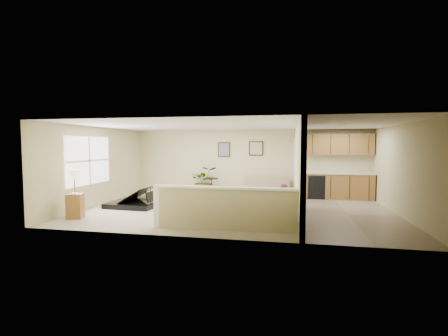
% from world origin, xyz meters
% --- Properties ---
extents(floor, '(9.00, 9.00, 0.00)m').
position_xyz_m(floor, '(0.00, 0.00, 0.00)').
color(floor, '#B6AF8E').
rests_on(floor, ground).
extents(back_wall, '(9.00, 0.04, 2.50)m').
position_xyz_m(back_wall, '(0.00, 3.00, 1.25)').
color(back_wall, '#C9BC89').
rests_on(back_wall, floor).
extents(front_wall, '(9.00, 0.04, 2.50)m').
position_xyz_m(front_wall, '(0.00, -3.00, 1.25)').
color(front_wall, '#C9BC89').
rests_on(front_wall, floor).
extents(left_wall, '(0.04, 6.00, 2.50)m').
position_xyz_m(left_wall, '(-4.50, 0.00, 1.25)').
color(left_wall, '#C9BC89').
rests_on(left_wall, floor).
extents(right_wall, '(0.04, 6.00, 2.50)m').
position_xyz_m(right_wall, '(4.50, 0.00, 1.25)').
color(right_wall, '#C9BC89').
rests_on(right_wall, floor).
extents(ceiling, '(9.00, 6.00, 0.04)m').
position_xyz_m(ceiling, '(0.00, 0.00, 2.50)').
color(ceiling, silver).
rests_on(ceiling, back_wall).
extents(kitchen_vinyl, '(2.70, 6.00, 0.01)m').
position_xyz_m(kitchen_vinyl, '(3.15, 0.00, 0.00)').
color(kitchen_vinyl, gray).
rests_on(kitchen_vinyl, floor).
extents(interior_partition, '(0.18, 5.99, 2.50)m').
position_xyz_m(interior_partition, '(1.80, 0.25, 1.22)').
color(interior_partition, '#C9BC89').
rests_on(interior_partition, floor).
extents(pony_half_wall, '(3.42, 0.22, 1.00)m').
position_xyz_m(pony_half_wall, '(0.08, -2.30, 0.52)').
color(pony_half_wall, '#C9BC89').
rests_on(pony_half_wall, floor).
extents(left_window, '(0.05, 2.15, 1.45)m').
position_xyz_m(left_window, '(-4.49, -0.50, 1.45)').
color(left_window, white).
rests_on(left_window, left_wall).
extents(wall_art_left, '(0.48, 0.04, 0.58)m').
position_xyz_m(wall_art_left, '(-0.95, 2.97, 1.75)').
color(wall_art_left, '#321F12').
rests_on(wall_art_left, back_wall).
extents(wall_mirror, '(0.55, 0.04, 0.55)m').
position_xyz_m(wall_mirror, '(0.30, 2.97, 1.80)').
color(wall_mirror, '#321F12').
rests_on(wall_mirror, back_wall).
extents(kitchen_cabinets, '(2.36, 0.65, 2.33)m').
position_xyz_m(kitchen_cabinets, '(3.19, 2.73, 0.87)').
color(kitchen_cabinets, olive).
rests_on(kitchen_cabinets, floor).
extents(piano, '(1.82, 1.89, 1.42)m').
position_xyz_m(piano, '(-3.25, 0.08, 0.59)').
color(piano, black).
rests_on(piano, floor).
extents(piano_bench, '(0.49, 0.82, 0.51)m').
position_xyz_m(piano_bench, '(-1.55, -0.39, 0.26)').
color(piano_bench, black).
rests_on(piano_bench, floor).
extents(loveseat, '(1.68, 0.96, 0.96)m').
position_xyz_m(loveseat, '(0.73, 2.40, 0.37)').
color(loveseat, tan).
rests_on(loveseat, floor).
extents(accent_table, '(0.48, 0.48, 0.70)m').
position_xyz_m(accent_table, '(-1.27, 2.27, 0.45)').
color(accent_table, black).
rests_on(accent_table, floor).
extents(palm_plant, '(1.24, 1.16, 1.12)m').
position_xyz_m(palm_plant, '(-1.63, 2.54, 0.55)').
color(palm_plant, black).
rests_on(palm_plant, floor).
extents(small_plant, '(0.33, 0.33, 0.54)m').
position_xyz_m(small_plant, '(1.37, 2.23, 0.23)').
color(small_plant, black).
rests_on(small_plant, floor).
extents(lamp_stand, '(0.47, 0.47, 1.28)m').
position_xyz_m(lamp_stand, '(-3.98, -1.88, 0.54)').
color(lamp_stand, olive).
rests_on(lamp_stand, floor).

